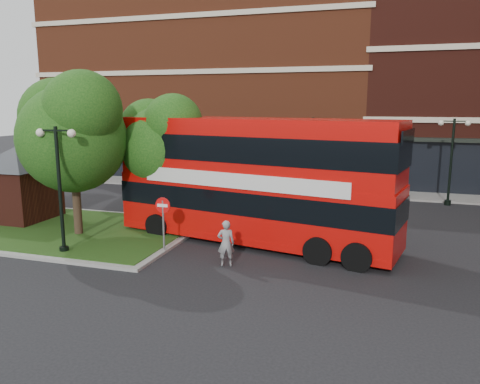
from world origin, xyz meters
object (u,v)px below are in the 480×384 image
(bus, at_px, (254,172))
(car_white, at_px, (374,186))
(car_silver, at_px, (250,183))
(woman, at_px, (226,243))

(bus, distance_m, car_white, 13.08)
(car_silver, bearing_deg, car_white, -80.60)
(car_white, bearing_deg, woman, 168.98)
(woman, xyz_separation_m, car_silver, (-3.02, 13.67, -0.14))
(bus, xyz_separation_m, car_silver, (-3.16, 10.50, -2.30))
(bus, height_order, car_white, bus)
(car_silver, height_order, car_white, car_silver)
(woman, relative_size, car_silver, 0.41)
(bus, relative_size, car_white, 3.09)
(woman, bearing_deg, car_silver, -97.67)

